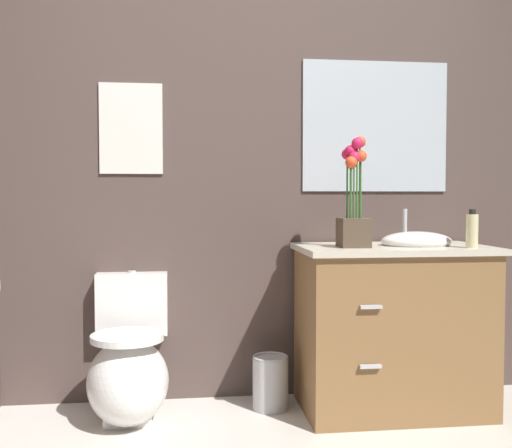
{
  "coord_description": "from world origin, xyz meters",
  "views": [
    {
      "loc": [
        -0.42,
        -1.74,
        1.07
      ],
      "look_at": [
        -0.06,
        1.1,
        0.94
      ],
      "focal_mm": 42.46,
      "sensor_mm": 36.0,
      "label": 1
    }
  ],
  "objects_px": {
    "flower_vase": "(354,205)",
    "trash_bin": "(270,382)",
    "soap_bottle": "(472,230)",
    "wall_poster": "(131,129)",
    "vanity_cabinet": "(393,326)",
    "wall_mirror": "(375,127)",
    "toilet": "(129,369)"
  },
  "relations": [
    {
      "from": "soap_bottle",
      "to": "wall_mirror",
      "type": "bearing_deg",
      "value": 124.46
    },
    {
      "from": "trash_bin",
      "to": "wall_mirror",
      "type": "relative_size",
      "value": 0.34
    },
    {
      "from": "vanity_cabinet",
      "to": "flower_vase",
      "type": "height_order",
      "value": "flower_vase"
    },
    {
      "from": "soap_bottle",
      "to": "wall_poster",
      "type": "bearing_deg",
      "value": 163.82
    },
    {
      "from": "vanity_cabinet",
      "to": "wall_poster",
      "type": "xyz_separation_m",
      "value": [
        -1.3,
        0.29,
        0.99
      ]
    },
    {
      "from": "vanity_cabinet",
      "to": "wall_poster",
      "type": "distance_m",
      "value": 1.66
    },
    {
      "from": "toilet",
      "to": "wall_poster",
      "type": "distance_m",
      "value": 1.21
    },
    {
      "from": "flower_vase",
      "to": "trash_bin",
      "type": "height_order",
      "value": "flower_vase"
    },
    {
      "from": "wall_poster",
      "to": "toilet",
      "type": "bearing_deg",
      "value": -90.0
    },
    {
      "from": "flower_vase",
      "to": "soap_bottle",
      "type": "height_order",
      "value": "flower_vase"
    },
    {
      "from": "wall_mirror",
      "to": "wall_poster",
      "type": "bearing_deg",
      "value": 180.0
    },
    {
      "from": "vanity_cabinet",
      "to": "trash_bin",
      "type": "distance_m",
      "value": 0.68
    },
    {
      "from": "flower_vase",
      "to": "soap_bottle",
      "type": "distance_m",
      "value": 0.57
    },
    {
      "from": "flower_vase",
      "to": "wall_poster",
      "type": "height_order",
      "value": "wall_poster"
    },
    {
      "from": "toilet",
      "to": "wall_mirror",
      "type": "relative_size",
      "value": 0.86
    },
    {
      "from": "toilet",
      "to": "trash_bin",
      "type": "bearing_deg",
      "value": 4.92
    },
    {
      "from": "vanity_cabinet",
      "to": "soap_bottle",
      "type": "relative_size",
      "value": 5.48
    },
    {
      "from": "toilet",
      "to": "wall_mirror",
      "type": "bearing_deg",
      "value": 11.64
    },
    {
      "from": "soap_bottle",
      "to": "trash_bin",
      "type": "relative_size",
      "value": 0.68
    },
    {
      "from": "vanity_cabinet",
      "to": "trash_bin",
      "type": "bearing_deg",
      "value": 171.92
    },
    {
      "from": "trash_bin",
      "to": "wall_poster",
      "type": "distance_m",
      "value": 1.47
    },
    {
      "from": "trash_bin",
      "to": "wall_poster",
      "type": "height_order",
      "value": "wall_poster"
    },
    {
      "from": "trash_bin",
      "to": "wall_mirror",
      "type": "distance_m",
      "value": 1.46
    },
    {
      "from": "flower_vase",
      "to": "wall_poster",
      "type": "xyz_separation_m",
      "value": [
        -1.08,
        0.36,
        0.39
      ]
    },
    {
      "from": "flower_vase",
      "to": "wall_mirror",
      "type": "relative_size",
      "value": 0.67
    },
    {
      "from": "wall_poster",
      "to": "wall_mirror",
      "type": "distance_m",
      "value": 1.3
    },
    {
      "from": "wall_poster",
      "to": "vanity_cabinet",
      "type": "bearing_deg",
      "value": -12.73
    },
    {
      "from": "trash_bin",
      "to": "wall_poster",
      "type": "xyz_separation_m",
      "value": [
        -0.69,
        0.21,
        1.28
      ]
    },
    {
      "from": "flower_vase",
      "to": "wall_mirror",
      "type": "height_order",
      "value": "wall_mirror"
    },
    {
      "from": "flower_vase",
      "to": "wall_poster",
      "type": "bearing_deg",
      "value": 161.58
    },
    {
      "from": "wall_mirror",
      "to": "vanity_cabinet",
      "type": "bearing_deg",
      "value": -89.45
    },
    {
      "from": "vanity_cabinet",
      "to": "wall_mirror",
      "type": "distance_m",
      "value": 1.07
    }
  ]
}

